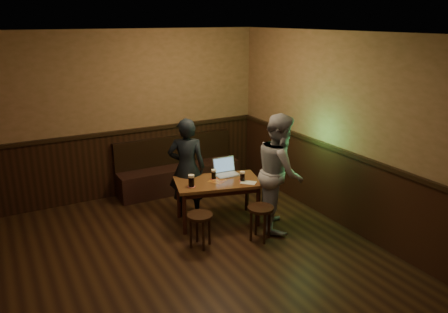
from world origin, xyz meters
TOP-DOWN VIEW (x-y plane):
  - room at (0.00, 0.22)m, footprint 5.04×6.04m
  - bench at (0.89, 2.75)m, footprint 2.20×0.50m
  - pub_table at (0.89, 1.23)m, footprint 1.38×1.00m
  - stool_left at (0.33, 0.68)m, footprint 0.39×0.39m
  - stool_right at (1.15, 0.45)m, footprint 0.41×0.41m
  - pint_left at (0.45, 1.20)m, footprint 0.12×0.12m
  - pint_mid at (0.88, 1.32)m, footprint 0.09×0.09m
  - pint_right at (1.21, 1.05)m, footprint 0.10×0.10m
  - laptop at (1.13, 1.42)m, footprint 0.38×0.31m
  - menu at (1.25, 0.95)m, footprint 0.26×0.26m
  - person_suit at (0.59, 1.66)m, footprint 0.67×0.58m
  - person_grey at (1.61, 0.68)m, footprint 0.97×1.04m

SIDE VIEW (x-z plane):
  - bench at x=0.89m, z-range -0.16..0.79m
  - stool_left at x=0.33m, z-range 0.14..0.61m
  - stool_right at x=1.15m, z-range 0.15..0.64m
  - pub_table at x=0.89m, z-range 0.24..0.91m
  - menu at x=1.25m, z-range 0.66..0.67m
  - laptop at x=1.13m, z-range 0.60..0.85m
  - pint_mid at x=0.88m, z-range 0.66..0.81m
  - pint_right at x=1.21m, z-range 0.66..0.81m
  - pint_left at x=0.45m, z-range 0.66..0.84m
  - person_suit at x=0.59m, z-range 0.00..1.56m
  - person_grey at x=1.61m, z-range 0.00..1.70m
  - room at x=0.00m, z-range -0.22..2.62m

